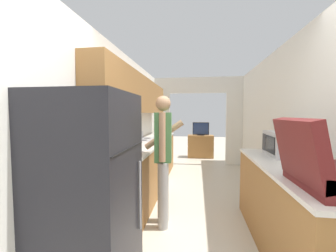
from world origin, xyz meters
name	(u,v)px	position (x,y,z in m)	size (l,w,h in m)	color
wall_left	(124,112)	(-1.21, 2.19, 1.48)	(0.38, 7.27, 2.50)	silver
wall_right	(294,129)	(1.29, 1.83, 1.25)	(0.06, 7.27, 2.50)	silver
wall_far_with_doorway	(197,114)	(0.00, 4.90, 1.44)	(2.92, 0.06, 2.50)	silver
counter_left	(146,166)	(-0.96, 2.61, 0.47)	(0.62, 3.66, 0.93)	#9E6B38
counter_right	(290,210)	(0.96, 1.10, 0.46)	(0.62, 2.04, 0.93)	#9E6B38
refrigerator	(90,189)	(-0.90, 0.48, 0.82)	(0.74, 0.77, 1.64)	black
range_oven	(151,161)	(-0.95, 3.04, 0.47)	(0.66, 0.77, 1.07)	#B7B7BC
person	(163,156)	(-0.43, 1.47, 0.91)	(0.54, 0.39, 1.69)	#9E9E9E
suitcase	(322,168)	(0.88, 0.46, 1.08)	(0.54, 0.62, 0.50)	#5B1919
microwave	(283,144)	(1.06, 1.61, 1.08)	(0.35, 0.53, 0.31)	#B7B7BC
tv_cabinet	(201,146)	(0.12, 5.80, 0.37)	(0.84, 0.42, 0.74)	#9E6B38
television	(201,129)	(0.12, 5.75, 0.95)	(0.53, 0.16, 0.43)	black
knife	(157,136)	(-0.92, 3.53, 0.94)	(0.15, 0.33, 0.02)	#B7B7BC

